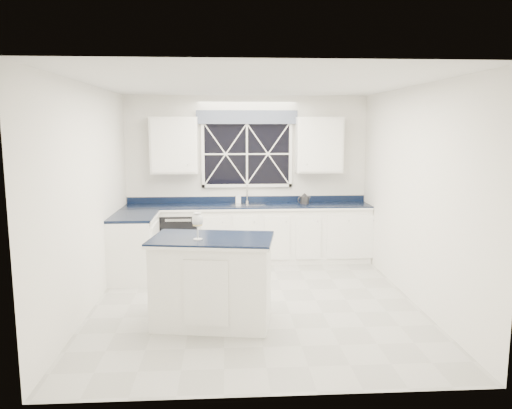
{
  "coord_description": "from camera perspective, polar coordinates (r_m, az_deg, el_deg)",
  "views": [
    {
      "loc": [
        -0.36,
        -6.05,
        2.2
      ],
      "look_at": [
        0.04,
        0.4,
        1.19
      ],
      "focal_mm": 35.0,
      "sensor_mm": 36.0,
      "label": 1
    }
  ],
  "objects": [
    {
      "name": "window",
      "position": [
        8.27,
        -1.04,
        6.35
      ],
      "size": [
        1.65,
        0.09,
        1.26
      ],
      "color": "black",
      "rests_on": "ground"
    },
    {
      "name": "faucet",
      "position": [
        8.27,
        -1.01,
        1.26
      ],
      "size": [
        0.05,
        0.2,
        0.3
      ],
      "color": "#B0B0B3",
      "rests_on": "countertop"
    },
    {
      "name": "island",
      "position": [
        5.66,
        -5.0,
        -8.63
      ],
      "size": [
        1.44,
        1.0,
        0.99
      ],
      "rotation": [
        0.0,
        0.0,
        -0.16
      ],
      "color": "white",
      "rests_on": "ground"
    },
    {
      "name": "soap_bottle",
      "position": [
        8.3,
        -2.05,
        0.83
      ],
      "size": [
        0.09,
        0.09,
        0.19
      ],
      "primitive_type": "imported",
      "rotation": [
        0.0,
        0.0,
        0.06
      ],
      "color": "silver",
      "rests_on": "countertop"
    },
    {
      "name": "kettle",
      "position": [
        8.24,
        5.55,
        0.64
      ],
      "size": [
        0.24,
        0.2,
        0.18
      ],
      "rotation": [
        0.0,
        0.0,
        0.41
      ],
      "color": "#302F32",
      "rests_on": "countertop"
    },
    {
      "name": "base_cabinets",
      "position": [
        8.02,
        -3.25,
        -3.7
      ],
      "size": [
        3.99,
        1.6,
        0.9
      ],
      "color": "white",
      "rests_on": "ground"
    },
    {
      "name": "dishwasher",
      "position": [
        8.23,
        -8.63,
        -3.76
      ],
      "size": [
        0.6,
        0.58,
        0.82
      ],
      "primitive_type": "cube",
      "color": "black",
      "rests_on": "ground"
    },
    {
      "name": "ground",
      "position": [
        6.44,
        -0.12,
        -11.05
      ],
      "size": [
        4.5,
        4.5,
        0.0
      ],
      "primitive_type": "plane",
      "color": "#A8A7A3",
      "rests_on": "ground"
    },
    {
      "name": "countertop",
      "position": [
        8.11,
        -0.95,
        -0.18
      ],
      "size": [
        3.98,
        0.64,
        0.04
      ],
      "primitive_type": "cube",
      "color": "black",
      "rests_on": "base_cabinets"
    },
    {
      "name": "upper_cabinets",
      "position": [
        8.14,
        -1.01,
        6.8
      ],
      "size": [
        3.1,
        0.34,
        0.9
      ],
      "color": "white",
      "rests_on": "ground"
    },
    {
      "name": "rug",
      "position": [
        7.62,
        -5.01,
        -7.82
      ],
      "size": [
        1.17,
        0.74,
        0.02
      ],
      "rotation": [
        0.0,
        0.0,
        -0.04
      ],
      "color": "#ABAAA6",
      "rests_on": "ground"
    },
    {
      "name": "back_wall",
      "position": [
        8.35,
        -1.05,
        3.07
      ],
      "size": [
        4.0,
        0.1,
        2.7
      ],
      "primitive_type": "cube",
      "color": "silver",
      "rests_on": "ground"
    },
    {
      "name": "wine_glass",
      "position": [
        5.4,
        -6.7,
        -1.9
      ],
      "size": [
        0.12,
        0.12,
        0.29
      ],
      "color": "silver",
      "rests_on": "island"
    }
  ]
}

